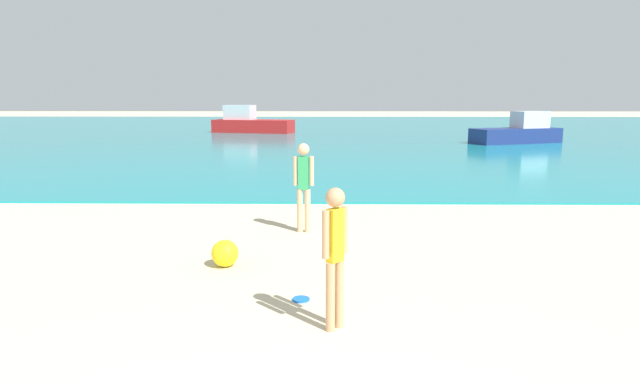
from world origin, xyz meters
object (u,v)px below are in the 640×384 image
boat_near (519,132)px  beach_ball (225,253)px  frisbee (301,299)px  boat_far (250,123)px  person_distant (304,182)px  person_standing (335,250)px

boat_near → beach_ball: boat_near is taller
beach_ball → frisbee: bearing=-47.8°
frisbee → boat_far: bearing=99.4°
person_distant → boat_far: boat_far is taller
boat_near → beach_ball: 25.80m
person_distant → beach_ball: person_distant is taller
frisbee → boat_far: size_ratio=0.04×
frisbee → person_distant: bearing=92.0°
person_standing → boat_near: 27.07m
person_standing → frisbee: 1.33m
boat_near → person_standing: bearing=45.3°
person_standing → boat_near: boat_near is taller
frisbee → beach_ball: (-1.26, 1.39, 0.20)m
person_standing → person_distant: 4.48m
person_distant → beach_ball: (-1.14, -2.19, -0.78)m
person_standing → beach_ball: person_standing is taller
person_distant → person_standing: bearing=-77.1°
beach_ball → boat_far: bearing=97.5°
person_standing → frisbee: bearing=-109.6°
frisbee → boat_near: (11.26, 23.95, 0.66)m
person_distant → boat_far: size_ratio=0.28×
boat_near → beach_ball: bearing=39.9°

